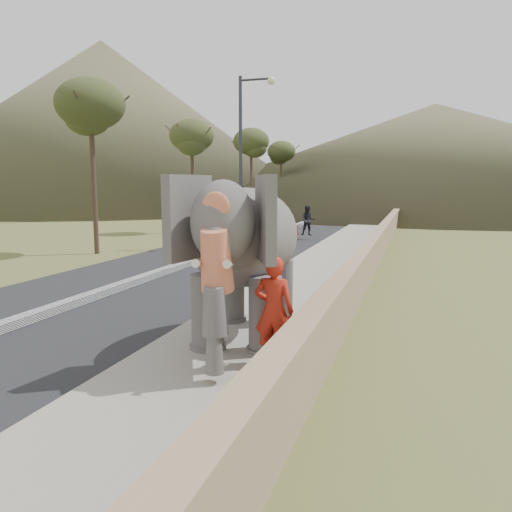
{
  "coord_description": "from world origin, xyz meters",
  "views": [
    {
      "loc": [
        3.05,
        -5.1,
        3.06
      ],
      "look_at": [
        0.2,
        3.78,
        1.7
      ],
      "focal_mm": 35.0,
      "sensor_mm": 36.0,
      "label": 1
    }
  ],
  "objects": [
    {
      "name": "walkway",
      "position": [
        0.0,
        10.0,
        0.07
      ],
      "size": [
        3.0,
        120.0,
        0.15
      ],
      "primitive_type": "cube",
      "color": "#9E9687",
      "rests_on": "ground"
    },
    {
      "name": "ground",
      "position": [
        0.0,
        0.0,
        0.0
      ],
      "size": [
        160.0,
        160.0,
        0.0
      ],
      "primitive_type": "plane",
      "color": "olive",
      "rests_on": "ground"
    },
    {
      "name": "trees",
      "position": [
        1.16,
        26.98,
        3.68
      ],
      "size": [
        47.95,
        42.64,
        7.81
      ],
      "color": "#473828",
      "rests_on": "ground"
    },
    {
      "name": "parapet",
      "position": [
        1.65,
        10.0,
        0.55
      ],
      "size": [
        0.3,
        120.0,
        1.1
      ],
      "primitive_type": "cube",
      "color": "tan",
      "rests_on": "ground"
    },
    {
      "name": "lamppost",
      "position": [
        -4.69,
        17.57,
        4.87
      ],
      "size": [
        1.76,
        0.36,
        8.0
      ],
      "color": "#2C2D31",
      "rests_on": "ground"
    },
    {
      "name": "signboard",
      "position": [
        -4.5,
        17.23,
        1.64
      ],
      "size": [
        0.6,
        0.08,
        2.4
      ],
      "color": "#2D2D33",
      "rests_on": "ground"
    },
    {
      "name": "motorcyclist",
      "position": [
        -2.86,
        21.57,
        0.75
      ],
      "size": [
        1.55,
        1.74,
        1.9
      ],
      "color": "maroon",
      "rests_on": "ground"
    },
    {
      "name": "median",
      "position": [
        -5.0,
        10.0,
        0.11
      ],
      "size": [
        0.35,
        120.0,
        0.22
      ],
      "primitive_type": "cube",
      "color": "black",
      "rests_on": "ground"
    },
    {
      "name": "hill_left",
      "position": [
        -38.0,
        55.0,
        11.0
      ],
      "size": [
        60.0,
        60.0,
        22.0
      ],
      "primitive_type": "cone",
      "color": "brown",
      "rests_on": "ground"
    },
    {
      "name": "hill_far",
      "position": [
        5.0,
        70.0,
        7.0
      ],
      "size": [
        80.0,
        80.0,
        14.0
      ],
      "primitive_type": "cone",
      "color": "brown",
      "rests_on": "ground"
    },
    {
      "name": "elephant_and_man",
      "position": [
        0.02,
        3.76,
        1.63
      ],
      "size": [
        2.61,
        4.37,
        2.99
      ],
      "color": "#66615D",
      "rests_on": "ground"
    },
    {
      "name": "road",
      "position": [
        -5.0,
        10.0,
        0.01
      ],
      "size": [
        7.0,
        120.0,
        0.03
      ],
      "primitive_type": "cube",
      "color": "black",
      "rests_on": "ground"
    }
  ]
}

